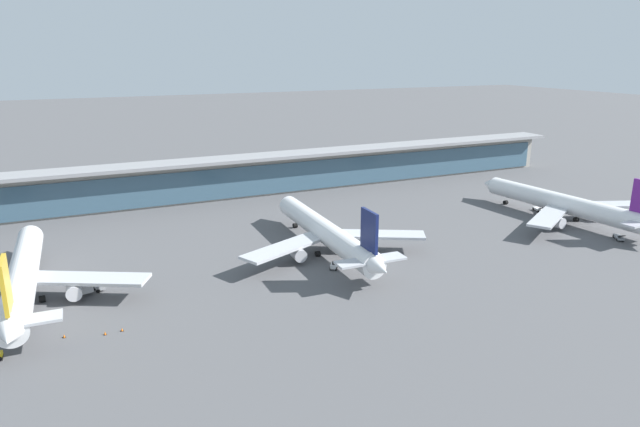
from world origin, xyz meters
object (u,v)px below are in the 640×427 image
at_px(airliner_left_stand, 22,277).
at_px(safety_cone_charlie, 105,333).
at_px(airliner_centre_stand, 327,233).
at_px(service_truck_under_wing_white, 334,266).
at_px(service_truck_on_taxiway_white, 539,209).
at_px(safety_cone_alpha, 64,336).
at_px(service_truck_mid_apron_grey, 85,288).
at_px(service_truck_near_nose_grey, 619,237).
at_px(safety_cone_bravo, 122,330).
at_px(airliner_right_stand, 566,204).

bearing_deg(airliner_left_stand, safety_cone_charlie, -58.40).
xyz_separation_m(airliner_centre_stand, service_truck_under_wing_white, (-3.54, -11.55, -4.86)).
height_order(service_truck_on_taxiway_white, safety_cone_alpha, service_truck_on_taxiway_white).
bearing_deg(service_truck_under_wing_white, service_truck_mid_apron_grey, 170.46).
bearing_deg(service_truck_near_nose_grey, safety_cone_bravo, 178.91).
xyz_separation_m(safety_cone_alpha, safety_cone_bravo, (10.36, -1.96, 0.00)).
bearing_deg(safety_cone_alpha, safety_cone_bravo, -10.71).
height_order(airliner_left_stand, service_truck_mid_apron_grey, airliner_left_stand).
bearing_deg(safety_cone_bravo, airliner_centre_stand, 22.78).
distance_m(service_truck_mid_apron_grey, safety_cone_alpha, 20.17).
height_order(airliner_centre_stand, safety_cone_alpha, airliner_centre_stand).
xyz_separation_m(service_truck_near_nose_grey, service_truck_mid_apron_grey, (-142.70, 24.08, 0.88)).
bearing_deg(service_truck_mid_apron_grey, service_truck_near_nose_grey, -9.58).
xyz_separation_m(service_truck_under_wing_white, safety_cone_charlie, (-55.22, -11.99, -0.56)).
height_order(airliner_right_stand, safety_cone_bravo, airliner_right_stand).
distance_m(service_truck_under_wing_white, service_truck_on_taxiway_white, 88.71).
bearing_deg(safety_cone_alpha, safety_cone_charlie, -16.59).
bearing_deg(airliner_left_stand, service_truck_under_wing_white, -9.28).
bearing_deg(safety_cone_alpha, airliner_centre_stand, 17.97).
xyz_separation_m(safety_cone_alpha, safety_cone_charlie, (7.22, -2.15, 0.00)).
xyz_separation_m(service_truck_near_nose_grey, safety_cone_charlie, (-140.38, 2.42, -0.49)).
distance_m(airliner_right_stand, safety_cone_bravo, 138.75).
relative_size(service_truck_on_taxiway_white, safety_cone_charlie, 9.87).
xyz_separation_m(service_truck_under_wing_white, safety_cone_alpha, (-62.43, -9.84, -0.56)).
distance_m(airliner_right_stand, service_truck_on_taxiway_white, 13.36).
relative_size(safety_cone_alpha, safety_cone_charlie, 1.00).
relative_size(airliner_right_stand, safety_cone_bravo, 97.69).
distance_m(service_truck_near_nose_grey, service_truck_on_taxiway_white, 32.35).
bearing_deg(service_truck_under_wing_white, airliner_right_stand, 3.71).
bearing_deg(safety_cone_charlie, airliner_left_stand, 121.60).
height_order(service_truck_near_nose_grey, service_truck_on_taxiway_white, same).
bearing_deg(service_truck_mid_apron_grey, airliner_left_stand, 172.00).
height_order(service_truck_mid_apron_grey, safety_cone_charlie, service_truck_mid_apron_grey).
distance_m(service_truck_under_wing_white, service_truck_mid_apron_grey, 58.35).
xyz_separation_m(service_truck_on_taxiway_white, safety_cone_bravo, (-138.96, -29.69, -0.49)).
relative_size(airliner_left_stand, safety_cone_alpha, 97.56).
bearing_deg(service_truck_near_nose_grey, service_truck_on_taxiway_white, 86.95).
height_order(safety_cone_bravo, safety_cone_charlie, same).
bearing_deg(service_truck_under_wing_white, airliner_centre_stand, 72.96).
xyz_separation_m(airliner_left_stand, safety_cone_bravo, (17.51, -23.17, -5.41)).
bearing_deg(airliner_centre_stand, safety_cone_charlie, -158.17).
bearing_deg(safety_cone_charlie, service_truck_on_taxiway_white, 11.88).
distance_m(service_truck_mid_apron_grey, safety_cone_charlie, 21.83).
bearing_deg(service_truck_under_wing_white, safety_cone_bravo, -167.23).
distance_m(airliner_left_stand, service_truck_under_wing_white, 70.68).
height_order(airliner_right_stand, service_truck_near_nose_grey, airliner_right_stand).
bearing_deg(safety_cone_charlie, airliner_centre_stand, 21.83).
height_order(airliner_left_stand, safety_cone_bravo, airliner_left_stand).
distance_m(safety_cone_bravo, safety_cone_charlie, 3.15).
xyz_separation_m(service_truck_mid_apron_grey, safety_cone_alpha, (-4.90, -19.51, -1.37)).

